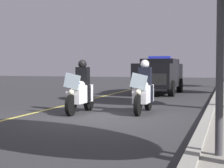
{
  "coord_description": "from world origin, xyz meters",
  "views": [
    {
      "loc": [
        10.2,
        3.77,
        1.51
      ],
      "look_at": [
        -1.98,
        0.0,
        0.9
      ],
      "focal_mm": 60.03,
      "sensor_mm": 36.0,
      "label": 1
    }
  ],
  "objects": [
    {
      "name": "police_suv",
      "position": [
        -9.94,
        0.22,
        1.07
      ],
      "size": [
        4.93,
        2.12,
        2.05
      ],
      "color": "black",
      "rests_on": "ground"
    },
    {
      "name": "ground_plane",
      "position": [
        0.0,
        0.0,
        0.0
      ],
      "size": [
        80.0,
        80.0,
        0.0
      ],
      "primitive_type": "plane",
      "color": "#333335"
    },
    {
      "name": "police_motorcycle_lead_right",
      "position": [
        -1.57,
        1.19,
        0.7
      ],
      "size": [
        2.14,
        0.56,
        1.72
      ],
      "color": "black",
      "rests_on": "ground"
    },
    {
      "name": "curb_strip",
      "position": [
        0.0,
        3.25,
        0.07
      ],
      "size": [
        48.0,
        0.24,
        0.15
      ],
      "primitive_type": "cube",
      "color": "#9E9B93",
      "rests_on": "ground"
    },
    {
      "name": "police_motorcycle_lead_left",
      "position": [
        -0.96,
        -0.75,
        0.7
      ],
      "size": [
        2.14,
        0.56,
        1.72
      ],
      "color": "black",
      "rests_on": "ground"
    },
    {
      "name": "lane_stripe_center",
      "position": [
        0.0,
        -2.19,
        0.0
      ],
      "size": [
        48.0,
        0.12,
        0.01
      ],
      "primitive_type": "cube",
      "color": "#E0D14C",
      "rests_on": "ground"
    }
  ]
}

